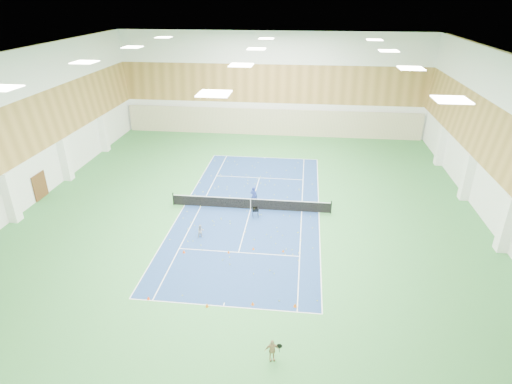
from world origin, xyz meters
TOP-DOWN VIEW (x-y plane):
  - ground at (0.00, 0.00)m, footprint 40.00×40.00m
  - room_shell at (0.00, 0.00)m, footprint 36.00×40.00m
  - wood_cladding at (0.00, 0.00)m, footprint 36.00×40.00m
  - ceiling_light_grid at (0.00, 0.00)m, footprint 21.40×25.40m
  - court_surface at (0.00, 0.00)m, footprint 10.97×23.77m
  - tennis_balls_scatter at (0.00, 0.00)m, footprint 10.57×22.77m
  - tennis_net at (0.00, 0.00)m, footprint 12.80×0.10m
  - back_curtain at (0.00, 19.75)m, footprint 35.40×0.16m
  - door_left_b at (-17.92, 0.00)m, footprint 0.08×1.80m
  - coach at (0.19, 0.60)m, footprint 0.73×0.61m
  - child_court at (-2.97, -4.74)m, footprint 0.60×0.57m
  - child_apron at (3.00, -15.35)m, footprint 0.75×0.46m
  - ball_cart at (0.54, -1.31)m, footprint 0.59×0.59m
  - cone_svc_a at (-3.65, -6.87)m, footprint 0.21×0.21m
  - cone_svc_b at (-0.65, -6.54)m, footprint 0.18×0.18m
  - cone_svc_c at (0.95, -5.92)m, footprint 0.19×0.19m
  - cone_svc_d at (3.00, -5.97)m, footprint 0.18×0.18m
  - cone_base_a at (-4.38, -11.79)m, footprint 0.19×0.19m
  - cone_base_b at (-0.91, -12.00)m, footprint 0.20×0.20m
  - cone_base_c at (1.61, -11.56)m, footprint 0.19×0.19m
  - cone_base_d at (3.99, -11.44)m, footprint 0.21×0.21m

SIDE VIEW (x-z plane):
  - ground at x=0.00m, z-range 0.00..0.00m
  - court_surface at x=0.00m, z-range 0.00..0.01m
  - tennis_balls_scatter at x=0.00m, z-range 0.01..0.08m
  - cone_svc_d at x=3.00m, z-range 0.00..0.20m
  - cone_svc_b at x=-0.65m, z-range 0.00..0.20m
  - cone_svc_c at x=0.95m, z-range 0.00..0.20m
  - cone_base_a at x=-4.38m, z-range 0.00..0.21m
  - cone_base_c at x=1.61m, z-range 0.00..0.21m
  - cone_base_b at x=-0.91m, z-range 0.00..0.22m
  - cone_svc_a at x=-3.65m, z-range 0.00..0.23m
  - cone_base_d at x=3.99m, z-range 0.00..0.24m
  - ball_cart at x=0.54m, z-range 0.00..0.84m
  - child_court at x=-2.97m, z-range 0.00..0.98m
  - tennis_net at x=0.00m, z-range 0.00..1.10m
  - child_apron at x=3.00m, z-range 0.00..1.19m
  - coach at x=0.19m, z-range 0.00..1.73m
  - door_left_b at x=-17.92m, z-range 0.00..2.20m
  - back_curtain at x=0.00m, z-range 0.00..3.20m
  - room_shell at x=0.00m, z-range 0.00..12.00m
  - wood_cladding at x=0.00m, z-range 4.00..12.00m
  - ceiling_light_grid at x=0.00m, z-range 11.89..11.95m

